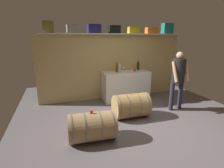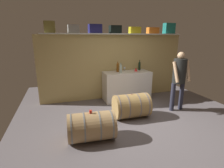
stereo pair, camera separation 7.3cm
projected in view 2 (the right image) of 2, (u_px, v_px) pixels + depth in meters
ground_plane at (134, 117)px, 4.67m from camera, size 6.14×7.75×0.02m
back_wall_panel at (114, 67)px, 5.97m from camera, size 4.94×0.10×2.14m
high_shelf_board at (116, 34)px, 5.55m from camera, size 4.55×0.40×0.03m
toolcase_olive at (50, 27)px, 4.93m from camera, size 0.31×0.23×0.33m
toolcase_grey at (73, 29)px, 5.13m from camera, size 0.33×0.24×0.24m
toolcase_navy at (95, 29)px, 5.32m from camera, size 0.39×0.28×0.27m
toolcase_black at (115, 29)px, 5.51m from camera, size 0.36×0.26×0.24m
toolcase_yellow at (135, 30)px, 5.71m from camera, size 0.36×0.20×0.21m
toolcase_orange at (153, 31)px, 5.90m from camera, size 0.39×0.24×0.20m
toolcase_teal at (169, 28)px, 6.06m from camera, size 0.39×0.22×0.36m
work_cabinet at (127, 86)px, 5.86m from camera, size 1.55×0.64×0.96m
wine_bottle_clear at (121, 68)px, 5.56m from camera, size 0.08×0.08×0.31m
wine_bottle_amber at (118, 67)px, 5.69m from camera, size 0.08×0.08×0.34m
wine_bottle_dark at (139, 66)px, 6.01m from camera, size 0.08×0.08×0.34m
wine_glass at (124, 68)px, 5.90m from camera, size 0.08×0.08×0.13m
red_funnel at (136, 69)px, 5.81m from camera, size 0.11×0.11×0.13m
wine_barrel_near at (92, 126)px, 3.55m from camera, size 0.98×0.65×0.60m
wine_barrel_far at (131, 106)px, 4.57m from camera, size 0.92×0.66×0.64m
tasting_cup at (91, 112)px, 3.47m from camera, size 0.06×0.06×0.06m
winemaker_pouring at (179, 75)px, 4.86m from camera, size 0.50×0.43×1.67m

